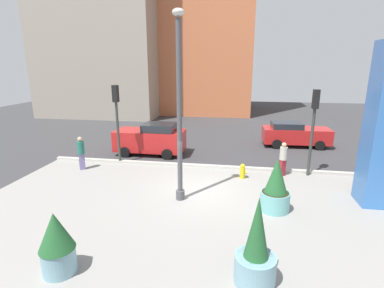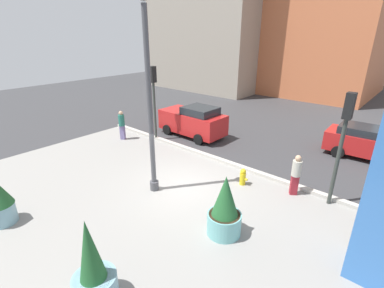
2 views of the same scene
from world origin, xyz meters
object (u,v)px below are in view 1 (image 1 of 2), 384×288
potted_plant_near_left (256,252)px  pedestrian_on_sidewalk (283,157)px  car_intersection (295,134)px  lamp_post (179,114)px  pedestrian_crossing (81,151)px  traffic_light_far_side (117,111)px  traffic_light_corner (314,118)px  potted_plant_near_right (57,243)px  car_far_lane (151,139)px  potted_plant_mid_plaza (276,188)px  fire_hydrant (243,171)px

potted_plant_near_left → pedestrian_on_sidewalk: (1.68, 7.87, 0.08)m
car_intersection → lamp_post: bearing=-122.7°
pedestrian_crossing → traffic_light_far_side: bearing=40.0°
lamp_post → traffic_light_corner: 6.95m
pedestrian_crossing → lamp_post: bearing=-24.6°
potted_plant_near_right → car_far_lane: bearing=94.0°
lamp_post → traffic_light_far_side: size_ratio=1.68×
potted_plant_mid_plaza → pedestrian_on_sidewalk: potted_plant_mid_plaza is taller
lamp_post → potted_plant_mid_plaza: lamp_post is taller
potted_plant_mid_plaza → potted_plant_near_right: bearing=-143.1°
pedestrian_on_sidewalk → pedestrian_crossing: pedestrian_crossing is taller
pedestrian_crossing → potted_plant_near_right: bearing=-64.7°
traffic_light_far_side → potted_plant_near_right: bearing=-77.2°
potted_plant_near_left → fire_hydrant: (-0.29, 7.20, -0.52)m
traffic_light_far_side → potted_plant_mid_plaza: bearing=-28.3°
fire_hydrant → traffic_light_far_side: size_ratio=0.17×
traffic_light_far_side → car_intersection: bearing=27.7°
potted_plant_mid_plaza → potted_plant_near_right: size_ratio=1.20×
lamp_post → car_far_lane: 7.25m
lamp_post → pedestrian_crossing: 6.97m
potted_plant_near_left → pedestrian_on_sidewalk: potted_plant_near_left is taller
car_intersection → car_far_lane: (-9.13, -3.42, 0.14)m
traffic_light_far_side → car_intersection: 11.92m
traffic_light_far_side → traffic_light_corner: traffic_light_far_side is taller
fire_hydrant → traffic_light_corner: 4.26m
traffic_light_corner → lamp_post: bearing=-147.3°
potted_plant_mid_plaza → fire_hydrant: size_ratio=2.82×
fire_hydrant → traffic_light_far_side: traffic_light_far_side is taller
potted_plant_near_right → potted_plant_mid_plaza: bearing=36.9°
traffic_light_corner → car_intersection: size_ratio=0.96×
potted_plant_near_right → traffic_light_corner: (8.13, 8.62, 2.02)m
potted_plant_mid_plaza → potted_plant_near_left: bearing=-102.7°
potted_plant_near_right → traffic_light_far_side: (-2.01, 8.89, 2.07)m
potted_plant_mid_plaza → fire_hydrant: potted_plant_mid_plaza is taller
potted_plant_near_right → car_intersection: size_ratio=0.39×
potted_plant_near_left → car_intersection: 14.23m
potted_plant_near_right → pedestrian_on_sidewalk: potted_plant_near_right is taller
car_far_lane → pedestrian_on_sidewalk: bearing=-18.7°
traffic_light_far_side → pedestrian_on_sidewalk: (8.84, -0.54, -2.01)m
potted_plant_near_left → traffic_light_corner: bearing=69.9°
potted_plant_mid_plaza → pedestrian_crossing: bearing=162.5°
car_far_lane → pedestrian_on_sidewalk: (7.59, -2.57, -0.00)m
car_far_lane → fire_hydrant: bearing=-30.0°
car_far_lane → pedestrian_on_sidewalk: 8.01m
traffic_light_far_side → car_intersection: (10.39, 5.45, -2.14)m
lamp_post → fire_hydrant: bearing=47.5°
potted_plant_near_left → traffic_light_corner: 8.91m
fire_hydrant → car_intersection: size_ratio=0.17×
fire_hydrant → traffic_light_far_side: bearing=170.0°
lamp_post → fire_hydrant: 4.97m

